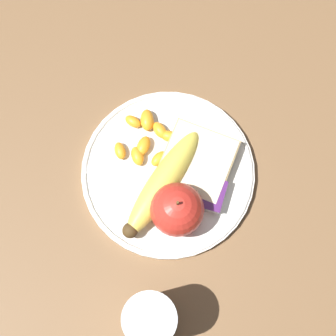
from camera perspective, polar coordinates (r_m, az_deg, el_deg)
The scene contains 16 objects.
ground_plane at distance 0.82m, azimuth 0.00°, elevation -0.61°, with size 3.00×3.00×0.00m, color brown.
plate at distance 0.81m, azimuth 0.00°, elevation -0.47°, with size 0.25×0.25×0.01m.
juice_glass at distance 0.74m, azimuth -1.78°, elevation -15.17°, with size 0.07×0.07×0.10m.
apple at distance 0.76m, azimuth 0.93°, elevation -4.25°, with size 0.07×0.07×0.08m.
banana at distance 0.78m, azimuth -0.67°, elevation -1.60°, with size 0.18×0.09×0.04m.
bread_slice at distance 0.80m, azimuth 2.93°, elevation 0.53°, with size 0.11×0.11×0.02m.
fork at distance 0.80m, azimuth -0.33°, elevation -1.32°, with size 0.05×0.19×0.00m.
jam_packet at distance 0.79m, azimuth 4.34°, elevation -2.76°, with size 0.05×0.04×0.02m.
orange_segment_0 at distance 0.81m, azimuth -0.93°, elevation 0.96°, with size 0.03×0.03×0.02m.
orange_segment_1 at distance 0.83m, azimuth -3.58°, elevation 4.74°, with size 0.02×0.03×0.01m.
orange_segment_2 at distance 0.81m, azimuth -3.13°, elevation 1.23°, with size 0.03×0.03×0.02m.
orange_segment_3 at distance 0.82m, azimuth -0.82°, elevation 3.87°, with size 0.03×0.03×0.02m.
orange_segment_4 at distance 0.82m, azimuth 0.18°, elevation 3.23°, with size 0.02×0.03×0.02m.
orange_segment_5 at distance 0.81m, azimuth -2.51°, elevation 2.25°, with size 0.03×0.02×0.02m.
orange_segment_6 at distance 0.83m, azimuth -2.13°, elevation 4.89°, with size 0.04×0.03×0.02m.
orange_segment_7 at distance 0.81m, azimuth -4.88°, elevation 1.75°, with size 0.03×0.03×0.01m.
Camera 1 is at (-0.21, -0.06, 0.79)m, focal length 60.00 mm.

